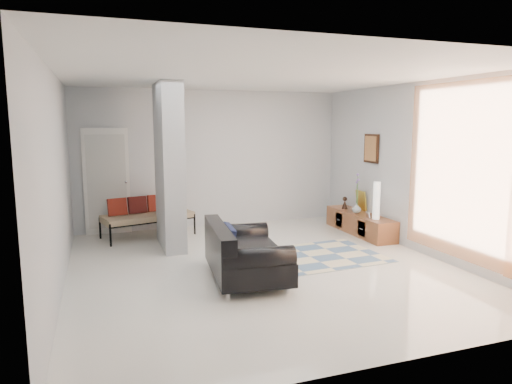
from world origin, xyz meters
name	(u,v)px	position (x,y,z in m)	size (l,w,h in m)	color
floor	(262,267)	(0.00, 0.00, 0.00)	(6.00, 6.00, 0.00)	white
ceiling	(262,75)	(0.00, 0.00, 2.80)	(6.00, 6.00, 0.00)	white
wall_back	(212,159)	(0.00, 3.00, 1.40)	(6.00, 6.00, 0.00)	silver
wall_front	(384,211)	(0.00, -3.00, 1.40)	(6.00, 6.00, 0.00)	silver
wall_left	(56,182)	(-2.75, 0.00, 1.40)	(6.00, 6.00, 0.00)	silver
wall_right	(418,168)	(2.75, 0.00, 1.40)	(6.00, 6.00, 0.00)	silver
partition_column	(169,166)	(-1.10, 1.60, 1.40)	(0.35, 1.20, 2.80)	#9EA3A5
hallway_door	(107,181)	(-2.10, 2.96, 1.02)	(0.85, 0.06, 2.04)	white
curtain	(468,172)	(2.67, -1.15, 1.45)	(2.55, 2.55, 0.00)	#FB8D42
wall_art	(371,148)	(2.72, 1.34, 1.65)	(0.04, 0.45, 0.55)	#381D0F
media_console	(360,223)	(2.52, 1.35, 0.20)	(0.45, 1.89, 0.80)	brown
loveseat	(242,254)	(-0.43, -0.39, 0.35)	(1.12, 1.73, 0.76)	silver
daybed	(146,215)	(-1.43, 2.47, 0.42)	(1.77, 1.08, 0.77)	black
area_rug	(310,257)	(0.90, 0.20, 0.01)	(2.27, 1.52, 0.01)	beige
cylinder_lamp	(376,201)	(2.50, 0.79, 0.74)	(0.12, 0.12, 0.68)	silver
bronze_figurine	(345,203)	(2.47, 1.85, 0.52)	(0.12, 0.12, 0.25)	black
vase	(357,208)	(2.47, 1.39, 0.49)	(0.18, 0.18, 0.18)	silver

